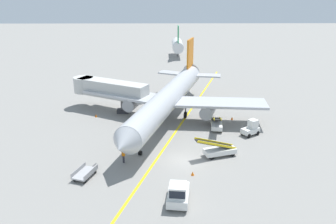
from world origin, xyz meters
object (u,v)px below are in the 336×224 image
(airliner, at_px, (169,98))
(ground_crew_marshaller, at_px, (123,155))
(safety_cone_wingtip_right, at_px, (201,116))
(belt_loader_forward_hold, at_px, (217,123))
(safety_cone_nose_right, at_px, (232,118))
(belt_loader_aft_hold, at_px, (219,150))
(pushback_tug, at_px, (178,194))
(jet_bridge, at_px, (105,88))
(safety_cone_nose_left, at_px, (96,116))
(baggage_cart_loaded, at_px, (85,173))
(baggage_tug_near_wing, at_px, (251,128))
(safety_cone_wingtip_left, at_px, (193,173))

(airliner, height_order, ground_crew_marshaller, airliner)
(airliner, height_order, safety_cone_wingtip_right, airliner)
(belt_loader_forward_hold, bearing_deg, safety_cone_nose_right, 50.07)
(belt_loader_aft_hold, distance_m, safety_cone_wingtip_right, 12.78)
(pushback_tug, height_order, belt_loader_forward_hold, belt_loader_forward_hold)
(jet_bridge, distance_m, belt_loader_aft_hold, 22.92)
(ground_crew_marshaller, xyz_separation_m, safety_cone_nose_right, (14.76, 13.19, -0.69))
(pushback_tug, height_order, safety_cone_nose_right, pushback_tug)
(jet_bridge, xyz_separation_m, belt_loader_aft_hold, (15.77, -16.40, -2.77))
(ground_crew_marshaller, relative_size, safety_cone_nose_left, 3.86)
(jet_bridge, height_order, ground_crew_marshaller, jet_bridge)
(pushback_tug, height_order, safety_cone_wingtip_right, pushback_tug)
(jet_bridge, relative_size, baggage_cart_loaded, 3.30)
(baggage_tug_near_wing, relative_size, safety_cone_wingtip_right, 6.19)
(safety_cone_wingtip_right, bearing_deg, ground_crew_marshaller, -125.47)
(safety_cone_wingtip_right, bearing_deg, jet_bridge, 166.24)
(belt_loader_aft_hold, bearing_deg, ground_crew_marshaller, -171.88)
(ground_crew_marshaller, xyz_separation_m, safety_cone_wingtip_left, (7.61, -2.89, -0.69))
(belt_loader_forward_hold, xyz_separation_m, safety_cone_nose_right, (2.81, 3.36, -0.56))
(safety_cone_nose_right, height_order, safety_cone_wingtip_right, same)
(belt_loader_forward_hold, height_order, safety_cone_wingtip_right, belt_loader_forward_hold)
(belt_loader_forward_hold, height_order, safety_cone_nose_right, belt_loader_forward_hold)
(pushback_tug, distance_m, baggage_tug_near_wing, 18.61)
(baggage_tug_near_wing, bearing_deg, safety_cone_wingtip_left, -129.46)
(belt_loader_aft_hold, bearing_deg, belt_loader_forward_hold, 83.74)
(ground_crew_marshaller, relative_size, safety_cone_wingtip_right, 3.86)
(baggage_cart_loaded, distance_m, ground_crew_marshaller, 4.87)
(jet_bridge, bearing_deg, safety_cone_nose_left, -107.01)
(pushback_tug, bearing_deg, baggage_cart_loaded, 153.87)
(belt_loader_aft_hold, xyz_separation_m, safety_cone_nose_right, (3.72, 11.61, -0.56))
(baggage_tug_near_wing, bearing_deg, safety_cone_nose_right, 105.11)
(belt_loader_aft_hold, height_order, safety_cone_wingtip_left, belt_loader_aft_hold)
(jet_bridge, bearing_deg, belt_loader_aft_hold, -46.12)
(airliner, relative_size, belt_loader_aft_hold, 6.71)
(pushback_tug, bearing_deg, safety_cone_nose_right, 67.07)
(safety_cone_nose_left, bearing_deg, belt_loader_forward_hold, -14.74)
(belt_loader_aft_hold, xyz_separation_m, baggage_cart_loaded, (-14.75, -4.70, -0.31))
(airliner, xyz_separation_m, safety_cone_nose_right, (9.46, -0.13, -3.20))
(airliner, relative_size, baggage_tug_near_wing, 12.70)
(safety_cone_nose_left, bearing_deg, safety_cone_wingtip_right, -0.63)
(pushback_tug, bearing_deg, ground_crew_marshaller, 126.88)
(jet_bridge, xyz_separation_m, safety_cone_nose_left, (-1.06, -3.48, -3.32))
(belt_loader_forward_hold, bearing_deg, jet_bridge, 153.97)
(airliner, distance_m, ground_crew_marshaller, 14.56)
(pushback_tug, relative_size, baggage_cart_loaded, 1.00)
(baggage_cart_loaded, bearing_deg, pushback_tug, -26.13)
(safety_cone_nose_right, bearing_deg, safety_cone_wingtip_left, -113.96)
(safety_cone_wingtip_right, bearing_deg, safety_cone_nose_right, -13.93)
(pushback_tug, xyz_separation_m, baggage_tug_near_wing, (10.39, 15.44, -0.07))
(baggage_tug_near_wing, distance_m, ground_crew_marshaller, 17.96)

